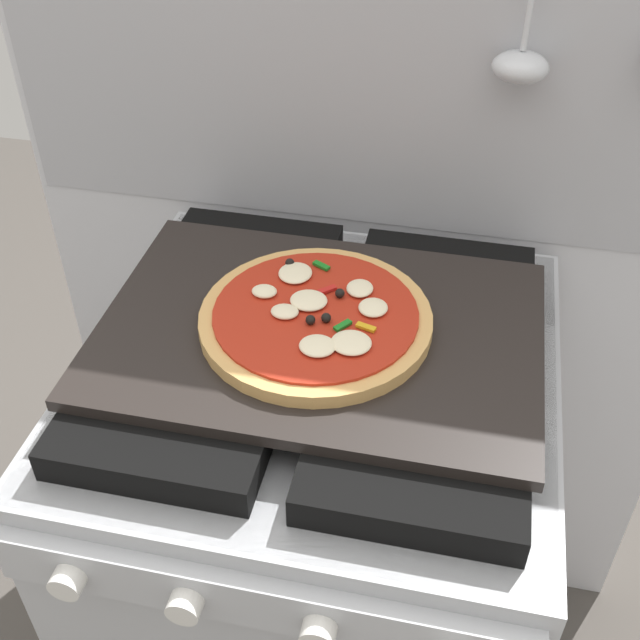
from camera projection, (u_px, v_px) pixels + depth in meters
kitchen_backsplash at (364, 259)px, 1.31m from camera, size 1.10×0.09×1.55m
stove at (320, 549)px, 1.27m from camera, size 0.60×0.64×0.90m
baking_tray at (320, 331)px, 0.98m from camera, size 0.54×0.38×0.02m
pizza_left at (316, 317)px, 0.97m from camera, size 0.29×0.29×0.03m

